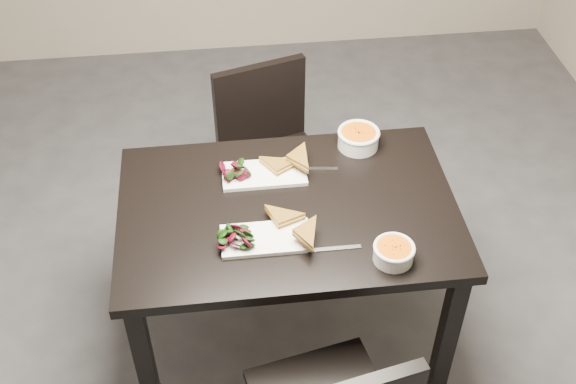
{
  "coord_description": "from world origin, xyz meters",
  "views": [
    {
      "loc": [
        0.27,
        -1.7,
        2.49
      ],
      "look_at": [
        0.49,
        0.13,
        0.82
      ],
      "focal_mm": 44.75,
      "sensor_mm": 36.0,
      "label": 1
    }
  ],
  "objects_px": {
    "soup_bowl_near": "(394,252)",
    "plate_far": "(264,174)",
    "plate_near": "(266,238)",
    "chair_far": "(270,148)",
    "table": "(288,226)",
    "soup_bowl_far": "(358,138)"
  },
  "relations": [
    {
      "from": "plate_near",
      "to": "soup_bowl_far",
      "type": "height_order",
      "value": "soup_bowl_far"
    },
    {
      "from": "chair_far",
      "to": "plate_far",
      "type": "distance_m",
      "value": 0.56
    },
    {
      "from": "plate_near",
      "to": "plate_far",
      "type": "height_order",
      "value": "same"
    },
    {
      "from": "soup_bowl_near",
      "to": "plate_far",
      "type": "relative_size",
      "value": 0.44
    },
    {
      "from": "table",
      "to": "soup_bowl_far",
      "type": "relative_size",
      "value": 7.32
    },
    {
      "from": "plate_near",
      "to": "plate_far",
      "type": "distance_m",
      "value": 0.33
    },
    {
      "from": "soup_bowl_near",
      "to": "soup_bowl_far",
      "type": "height_order",
      "value": "soup_bowl_far"
    },
    {
      "from": "plate_far",
      "to": "soup_bowl_near",
      "type": "bearing_deg",
      "value": -50.92
    },
    {
      "from": "plate_near",
      "to": "chair_far",
      "type": "bearing_deg",
      "value": 83.6
    },
    {
      "from": "table",
      "to": "soup_bowl_near",
      "type": "distance_m",
      "value": 0.45
    },
    {
      "from": "plate_near",
      "to": "soup_bowl_near",
      "type": "distance_m",
      "value": 0.43
    },
    {
      "from": "soup_bowl_near",
      "to": "plate_far",
      "type": "bearing_deg",
      "value": 129.08
    },
    {
      "from": "table",
      "to": "chair_far",
      "type": "xyz_separation_m",
      "value": [
        -0.0,
        0.67,
        -0.17
      ]
    },
    {
      "from": "soup_bowl_far",
      "to": "chair_far",
      "type": "bearing_deg",
      "value": 131.07
    },
    {
      "from": "table",
      "to": "chair_far",
      "type": "height_order",
      "value": "chair_far"
    },
    {
      "from": "chair_far",
      "to": "plate_far",
      "type": "xyz_separation_m",
      "value": [
        -0.07,
        -0.49,
        0.27
      ]
    },
    {
      "from": "plate_near",
      "to": "soup_bowl_near",
      "type": "relative_size",
      "value": 2.2
    },
    {
      "from": "table",
      "to": "soup_bowl_near",
      "type": "bearing_deg",
      "value": -42.95
    },
    {
      "from": "soup_bowl_near",
      "to": "soup_bowl_far",
      "type": "relative_size",
      "value": 0.84
    },
    {
      "from": "soup_bowl_far",
      "to": "plate_far",
      "type": "bearing_deg",
      "value": -160.75
    },
    {
      "from": "chair_far",
      "to": "soup_bowl_near",
      "type": "bearing_deg",
      "value": -88.48
    },
    {
      "from": "plate_far",
      "to": "soup_bowl_far",
      "type": "distance_m",
      "value": 0.4
    }
  ]
}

